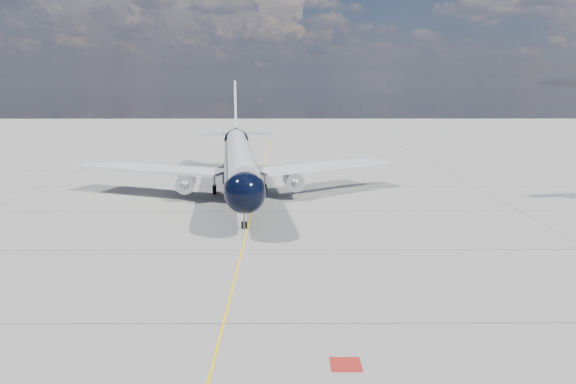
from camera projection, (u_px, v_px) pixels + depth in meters
name	position (u px, v px, depth m)	size (l,w,h in m)	color
ground	(255.00, 202.00, 67.89)	(320.00, 320.00, 0.00)	gray
taxiway_centerline	(252.00, 211.00, 62.98)	(0.16, 160.00, 0.01)	yellow
red_marking	(346.00, 364.00, 28.66)	(1.60, 1.60, 0.01)	maroon
main_airliner	(239.00, 159.00, 72.45)	(41.00, 50.15, 14.49)	black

